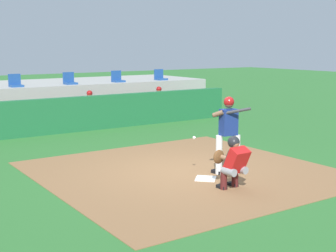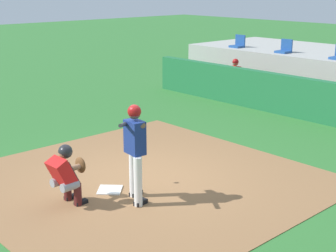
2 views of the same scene
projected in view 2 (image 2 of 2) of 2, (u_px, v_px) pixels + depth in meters
ground_plane at (142, 180)px, 9.95m from camera, size 80.00×80.00×0.00m
dirt_infield at (142, 180)px, 9.95m from camera, size 6.40×6.40×0.01m
home_plate at (110, 190)px, 9.43m from camera, size 0.62×0.62×0.02m
batter_at_plate at (135, 147)px, 8.71m from camera, size 0.65×0.79×1.80m
catcher_crouched at (67, 172)px, 8.70m from camera, size 0.49×1.73×1.13m
dugout_wall at (319, 102)px, 14.00m from camera, size 13.00×0.30×1.20m
dugout_bench at (336, 109)px, 14.75m from camera, size 11.80×0.44×0.45m
dugout_player_0 at (233, 77)px, 17.31m from camera, size 0.49×0.70×1.30m
stadium_seat_0 at (238, 44)px, 19.45m from camera, size 0.46×0.46×0.48m
stadium_seat_1 at (285, 49)px, 17.92m from camera, size 0.46×0.46×0.48m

